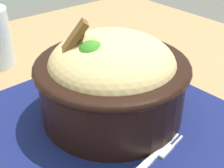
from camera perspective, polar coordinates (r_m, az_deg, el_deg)
name	(u,v)px	position (r m, az deg, el deg)	size (l,w,h in m)	color
placemat	(119,136)	(0.42, 1.21, -9.54)	(0.42, 0.36, 0.00)	#11194C
bowl	(112,77)	(0.42, -0.03, 1.21)	(0.23, 0.23, 0.14)	black
fork	(153,157)	(0.39, 7.48, -13.16)	(0.04, 0.13, 0.00)	silver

